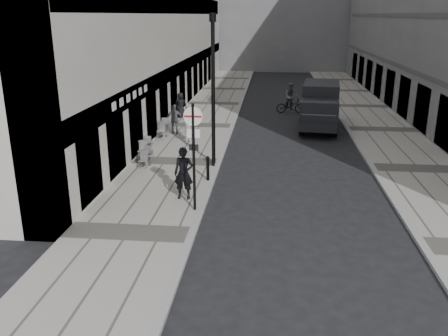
{
  "coord_description": "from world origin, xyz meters",
  "views": [
    {
      "loc": [
        2.35,
        -10.51,
        6.64
      ],
      "look_at": [
        0.74,
        5.57,
        1.4
      ],
      "focal_mm": 38.0,
      "sensor_mm": 36.0,
      "label": 1
    }
  ],
  "objects_px": {
    "walking_man": "(184,173)",
    "panel_van": "(320,104)",
    "lamppost": "(213,83)",
    "sign_post": "(194,143)",
    "cyclist": "(291,101)"
  },
  "relations": [
    {
      "from": "panel_van",
      "to": "cyclist",
      "type": "xyz_separation_m",
      "value": [
        -1.6,
        4.63,
        -0.69
      ]
    },
    {
      "from": "lamppost",
      "to": "panel_van",
      "type": "bearing_deg",
      "value": 55.96
    },
    {
      "from": "walking_man",
      "to": "lamppost",
      "type": "bearing_deg",
      "value": 82.99
    },
    {
      "from": "sign_post",
      "to": "panel_van",
      "type": "bearing_deg",
      "value": 70.23
    },
    {
      "from": "sign_post",
      "to": "lamppost",
      "type": "bearing_deg",
      "value": 92.21
    },
    {
      "from": "walking_man",
      "to": "panel_van",
      "type": "height_order",
      "value": "panel_van"
    },
    {
      "from": "walking_man",
      "to": "panel_van",
      "type": "distance_m",
      "value": 14.05
    },
    {
      "from": "sign_post",
      "to": "cyclist",
      "type": "xyz_separation_m",
      "value": [
        3.92,
        18.3,
        -1.7
      ]
    },
    {
      "from": "sign_post",
      "to": "walking_man",
      "type": "bearing_deg",
      "value": 120.91
    },
    {
      "from": "walking_man",
      "to": "sign_post",
      "type": "height_order",
      "value": "sign_post"
    },
    {
      "from": "sign_post",
      "to": "cyclist",
      "type": "height_order",
      "value": "sign_post"
    },
    {
      "from": "lamppost",
      "to": "sign_post",
      "type": "bearing_deg",
      "value": -90.0
    },
    {
      "from": "panel_van",
      "to": "lamppost",
      "type": "bearing_deg",
      "value": -117.36
    },
    {
      "from": "lamppost",
      "to": "cyclist",
      "type": "relative_size",
      "value": 3.12
    },
    {
      "from": "cyclist",
      "to": "walking_man",
      "type": "bearing_deg",
      "value": -110.94
    }
  ]
}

